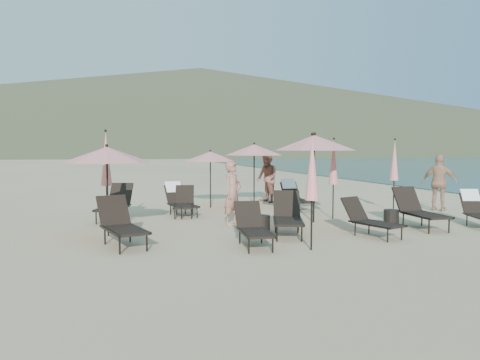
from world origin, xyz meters
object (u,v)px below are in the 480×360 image
object	(u,v)px
umbrella_open_0	(107,155)
side_table_0	(262,224)
umbrella_open_3	(254,150)
lounger_0	(121,223)
lounger_8	(184,202)
lounger_5	(478,210)
umbrella_closed_3	(334,162)
umbrella_open_2	(210,156)
umbrella_closed_2	(106,159)
beachgoer_b	(267,178)
beachgoer_c	(440,183)
lounger_3	(370,219)
lounger_6	(115,203)
lounger_1	(253,226)
lounger_2	(288,215)
umbrella_closed_0	(312,169)
side_table_1	(391,218)
umbrella_open_1	(314,143)
lounger_9	(295,195)
beachgoer_a	(233,193)
lounger_7	(179,200)
umbrella_closed_1	(394,161)
lounger_4	(419,210)

from	to	relation	value
umbrella_open_0	side_table_0	bearing A→B (deg)	-9.38
umbrella_open_3	side_table_0	bearing A→B (deg)	-106.10
lounger_0	lounger_8	bearing A→B (deg)	48.55
lounger_5	side_table_0	xyz separation A→B (m)	(-5.71, 0.86, -0.24)
umbrella_closed_3	side_table_0	distance (m)	3.38
umbrella_open_2	umbrella_open_3	distance (m)	1.58
lounger_5	umbrella_closed_2	world-z (taller)	umbrella_closed_2
beachgoer_b	beachgoer_c	distance (m)	5.98
lounger_3	beachgoer_c	distance (m)	5.64
lounger_6	side_table_0	world-z (taller)	lounger_6
lounger_1	lounger_2	xyz separation A→B (m)	(1.18, 0.95, 0.05)
umbrella_closed_0	beachgoer_b	distance (m)	8.23
lounger_0	umbrella_open_2	distance (m)	6.56
side_table_1	umbrella_open_1	bearing A→B (deg)	142.31
lounger_1	lounger_9	xyz separation A→B (m)	(3.15, 5.10, 0.07)
lounger_6	beachgoer_a	xyz separation A→B (m)	(2.99, -1.84, 0.38)
lounger_5	side_table_1	xyz separation A→B (m)	(-2.20, 0.64, -0.23)
umbrella_open_1	lounger_5	bearing A→B (deg)	-26.37
lounger_8	umbrella_closed_3	xyz separation A→B (m)	(4.05, -1.88, 1.23)
umbrella_open_1	side_table_1	distance (m)	2.86
lounger_8	umbrella_open_0	distance (m)	3.86
lounger_0	lounger_7	world-z (taller)	lounger_0
lounger_6	lounger_8	size ratio (longest dim) A/B	1.15
lounger_3	umbrella_open_1	xyz separation A→B (m)	(-0.37, 2.24, 1.80)
lounger_0	beachgoer_a	world-z (taller)	beachgoer_a
lounger_0	lounger_7	size ratio (longest dim) A/B	1.10
umbrella_open_2	umbrella_closed_1	bearing A→B (deg)	-26.39
lounger_0	umbrella_open_2	world-z (taller)	umbrella_open_2
lounger_5	beachgoer_a	bearing A→B (deg)	179.68
umbrella_open_1	beachgoer_b	world-z (taller)	umbrella_open_1
lounger_6	umbrella_closed_1	size ratio (longest dim) A/B	0.79
lounger_7	umbrella_open_0	size ratio (longest dim) A/B	0.78
side_table_1	beachgoer_c	size ratio (longest dim) A/B	0.24
lounger_5	lounger_4	bearing A→B (deg)	-172.02
side_table_0	lounger_9	bearing A→B (deg)	56.35
lounger_8	beachgoer_c	distance (m)	8.33
lounger_4	umbrella_open_2	world-z (taller)	umbrella_open_2
umbrella_open_1	beachgoer_c	xyz separation A→B (m)	(4.98, 0.97, -1.28)
umbrella_closed_1	umbrella_closed_3	bearing A→B (deg)	-162.93
umbrella_closed_2	lounger_1	bearing A→B (deg)	-48.20
lounger_9	lounger_2	bearing A→B (deg)	-115.56
lounger_3	lounger_5	world-z (taller)	lounger_5
lounger_3	umbrella_open_3	xyz separation A→B (m)	(-0.84, 6.08, 1.59)
lounger_9	umbrella_closed_1	distance (m)	3.40
lounger_4	umbrella_open_2	size ratio (longest dim) A/B	0.90
lounger_2	umbrella_open_0	world-z (taller)	umbrella_open_0
umbrella_open_2	beachgoer_b	distance (m)	2.66
lounger_3	umbrella_closed_1	bearing A→B (deg)	31.86
lounger_7	umbrella_open_1	distance (m)	4.50
lounger_7	lounger_9	xyz separation A→B (m)	(3.91, 0.15, 0.00)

